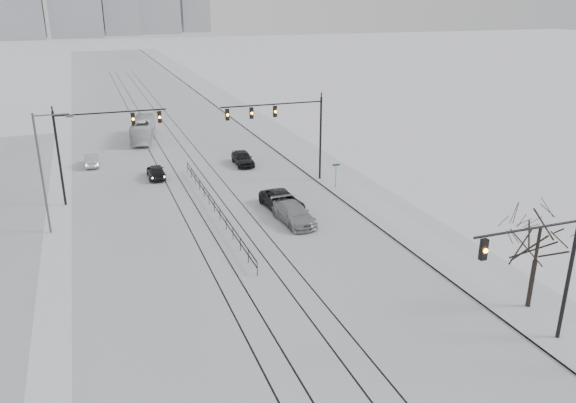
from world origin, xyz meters
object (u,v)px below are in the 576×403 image
object	(u,v)px
sedan_sb_inner	(156,171)
sedan_sb_outer	(92,160)
sedan_nb_far	(243,158)
sedan_nb_front	(282,201)
bare_tree	(539,236)
sedan_nb_right	(294,214)
traffic_mast_near	(546,265)
box_truck	(143,129)

from	to	relation	value
sedan_sb_inner	sedan_sb_outer	xyz separation A→B (m)	(-5.75, 6.55, -0.05)
sedan_nb_far	sedan_sb_outer	bearing A→B (deg)	162.74
sedan_nb_front	bare_tree	bearing A→B (deg)	-71.88
sedan_nb_right	sedan_sb_outer	bearing A→B (deg)	119.08
sedan_sb_outer	sedan_nb_right	bearing A→B (deg)	123.90
sedan_sb_inner	sedan_nb_right	distance (m)	17.61
bare_tree	sedan_sb_outer	size ratio (longest dim) A/B	1.60
traffic_mast_near	bare_tree	world-z (taller)	traffic_mast_near
sedan_nb_far	box_truck	xyz separation A→B (m)	(-8.48, 14.88, 0.61)
traffic_mast_near	sedan_nb_right	distance (m)	20.69
bare_tree	sedan_nb_right	xyz separation A→B (m)	(-7.91, 16.58, -3.73)
traffic_mast_near	sedan_sb_inner	bearing A→B (deg)	111.84
sedan_sb_outer	sedan_nb_front	world-z (taller)	sedan_nb_front
bare_tree	sedan_nb_right	size ratio (longest dim) A/B	1.17
sedan_sb_outer	sedan_nb_far	distance (m)	15.74
sedan_nb_right	sedan_nb_front	bearing A→B (deg)	83.97
sedan_sb_outer	sedan_nb_front	bearing A→B (deg)	128.09
traffic_mast_near	bare_tree	xyz separation A→B (m)	(2.41, 3.00, -0.07)
sedan_nb_right	sedan_nb_far	xyz separation A→B (m)	(0.64, 16.94, -0.01)
box_truck	traffic_mast_near	bearing A→B (deg)	115.83
sedan_sb_inner	sedan_nb_right	size ratio (longest dim) A/B	0.77
sedan_nb_front	sedan_nb_right	xyz separation A→B (m)	(-0.11, -3.02, 0.01)
sedan_nb_front	sedan_nb_far	distance (m)	13.93
sedan_nb_front	box_truck	bearing A→B (deg)	101.86
bare_tree	sedan_sb_inner	size ratio (longest dim) A/B	1.53
sedan_sb_inner	box_truck	xyz separation A→B (m)	(0.68, 16.42, 0.68)
bare_tree	sedan_nb_front	size ratio (longest dim) A/B	1.14
sedan_nb_front	sedan_sb_outer	bearing A→B (deg)	123.66
sedan_nb_right	sedan_nb_far	distance (m)	16.95
sedan_sb_inner	sedan_nb_right	world-z (taller)	sedan_nb_right
sedan_sb_inner	sedan_nb_front	distance (m)	15.10
traffic_mast_near	sedan_nb_right	world-z (taller)	traffic_mast_near
traffic_mast_near	sedan_sb_inner	world-z (taller)	traffic_mast_near
sedan_nb_right	traffic_mast_near	bearing A→B (deg)	-78.30
sedan_sb_outer	sedan_nb_far	bearing A→B (deg)	162.27
bare_tree	traffic_mast_near	bearing A→B (deg)	-128.76
traffic_mast_near	sedan_nb_far	world-z (taller)	traffic_mast_near
sedan_nb_front	box_truck	xyz separation A→B (m)	(-7.95, 28.80, 0.62)
sedan_nb_front	box_truck	distance (m)	29.89
traffic_mast_near	sedan_sb_inner	size ratio (longest dim) A/B	1.75
traffic_mast_near	box_truck	xyz separation A→B (m)	(-13.34, 51.40, -3.21)
box_truck	sedan_sb_outer	bearing A→B (deg)	68.16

